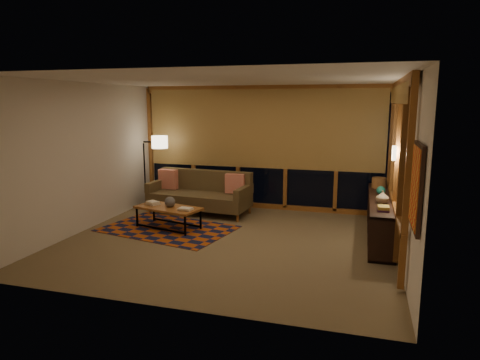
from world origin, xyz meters
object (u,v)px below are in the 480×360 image
(coffee_table, at_px, (169,218))
(floor_lamp, at_px, (145,171))
(bookshelf, at_px, (380,217))
(sofa, at_px, (199,193))

(coffee_table, distance_m, floor_lamp, 1.99)
(floor_lamp, height_order, bookshelf, floor_lamp)
(coffee_table, xyz_separation_m, floor_lamp, (-1.25, 1.42, 0.60))
(bookshelf, bearing_deg, sofa, 170.34)
(coffee_table, xyz_separation_m, bookshelf, (3.80, 0.59, 0.14))
(coffee_table, bearing_deg, sofa, 97.21)
(floor_lamp, distance_m, bookshelf, 5.13)
(coffee_table, bearing_deg, floor_lamp, 145.00)
(sofa, height_order, floor_lamp, floor_lamp)
(sofa, xyz_separation_m, floor_lamp, (-1.39, 0.21, 0.37))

